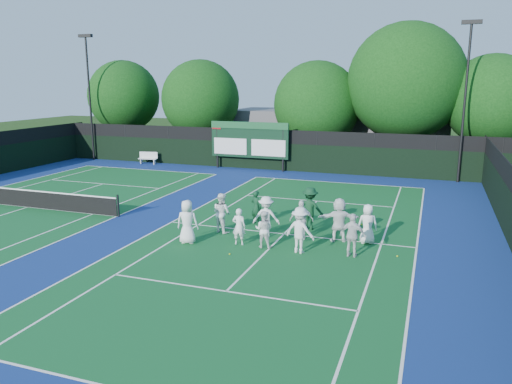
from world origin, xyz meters
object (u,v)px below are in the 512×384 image
(tennis_net, at_px, (27,198))
(bench, at_px, (148,157))
(scoreboard, at_px, (249,140))
(coach_left, at_px, (256,207))

(tennis_net, distance_m, bench, 14.45)
(scoreboard, xyz_separation_m, bench, (-8.53, -0.22, -1.68))
(scoreboard, relative_size, coach_left, 3.77)
(scoreboard, distance_m, coach_left, 14.61)
(tennis_net, xyz_separation_m, bench, (-1.54, 14.37, 0.02))
(scoreboard, height_order, coach_left, scoreboard)
(tennis_net, bearing_deg, bench, 96.13)
(tennis_net, height_order, coach_left, coach_left)
(tennis_net, distance_m, coach_left, 12.39)
(scoreboard, distance_m, tennis_net, 16.26)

